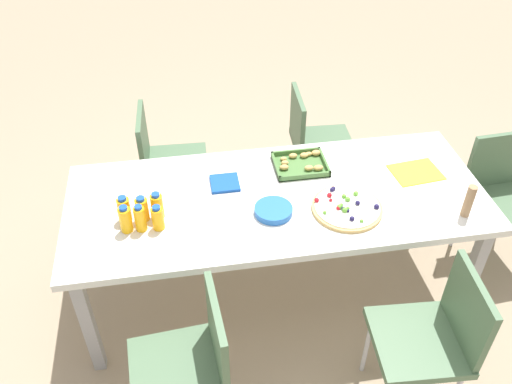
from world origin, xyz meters
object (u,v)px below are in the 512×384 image
object	(u,v)px
chair_end	(502,191)
juice_bottle_3	(124,209)
juice_bottle_1	(140,218)
chair_far_right	(313,138)
plate_stack	(273,210)
napkin_stack	(225,183)
juice_bottle_5	(157,206)
party_table	(277,205)
snack_tray	(301,164)
chair_near_left	(192,361)
juice_bottle_2	(158,218)
fruit_pizza	(347,207)
chair_near_right	(435,333)
juice_bottle_0	(125,219)
paper_folder	(416,172)
chair_far_left	(165,159)
cardboard_tube	(469,201)
juice_bottle_4	(142,209)

from	to	relation	value
chair_end	juice_bottle_3	distance (m)	2.17
juice_bottle_1	chair_far_right	bearing A→B (deg)	41.05
plate_stack	napkin_stack	world-z (taller)	plate_stack
juice_bottle_5	party_table	bearing A→B (deg)	5.63
juice_bottle_1	snack_tray	xyz separation A→B (m)	(0.87, 0.37, -0.06)
chair_near_left	plate_stack	size ratio (longest dim) A/B	4.36
juice_bottle_2	juice_bottle_3	bearing A→B (deg)	151.66
fruit_pizza	napkin_stack	world-z (taller)	fruit_pizza
chair_far_right	plate_stack	xyz separation A→B (m)	(-0.46, -0.95, 0.25)
party_table	chair_near_right	bearing A→B (deg)	-54.10
plate_stack	juice_bottle_5	bearing A→B (deg)	173.15
juice_bottle_0	juice_bottle_1	distance (m)	0.07
party_table	fruit_pizza	world-z (taller)	fruit_pizza
plate_stack	paper_folder	bearing A→B (deg)	13.54
party_table	juice_bottle_1	size ratio (longest dim) A/B	14.84
chair_near_right	chair_far_left	bearing A→B (deg)	40.51
fruit_pizza	snack_tray	bearing A→B (deg)	109.91
chair_far_right	juice_bottle_3	world-z (taller)	juice_bottle_3
juice_bottle_0	cardboard_tube	bearing A→B (deg)	-5.60
party_table	chair_near_left	size ratio (longest dim) A/B	2.61
party_table	chair_near_right	world-z (taller)	chair_near_right
chair_far_left	juice_bottle_0	world-z (taller)	juice_bottle_0
chair_end	napkin_stack	bearing A→B (deg)	-4.78
juice_bottle_0	chair_near_left	bearing A→B (deg)	-68.00
juice_bottle_5	juice_bottle_3	bearing A→B (deg)	178.84
juice_bottle_1	chair_near_right	bearing A→B (deg)	-27.17
cardboard_tube	chair_far_left	bearing A→B (deg)	144.35
chair_far_right	napkin_stack	distance (m)	0.99
chair_end	cardboard_tube	distance (m)	0.71
chair_near_right	juice_bottle_4	bearing A→B (deg)	63.93
juice_bottle_1	juice_bottle_2	distance (m)	0.08
plate_stack	chair_far_right	bearing A→B (deg)	64.19
chair_near_left	snack_tray	distance (m)	1.22
juice_bottle_2	juice_bottle_4	bearing A→B (deg)	133.33
chair_end	juice_bottle_3	size ratio (longest dim) A/B	5.82
chair_near_right	chair_far_right	world-z (taller)	same
chair_end	juice_bottle_4	world-z (taller)	juice_bottle_4
napkin_stack	paper_folder	world-z (taller)	napkin_stack
juice_bottle_3	cardboard_tube	distance (m)	1.67
snack_tray	plate_stack	world-z (taller)	snack_tray
chair_end	paper_folder	xyz separation A→B (m)	(-0.60, -0.03, 0.24)
party_table	snack_tray	bearing A→B (deg)	52.74
chair_end	chair_near_left	bearing A→B (deg)	20.72
juice_bottle_4	fruit_pizza	xyz separation A→B (m)	(1.00, -0.10, -0.05)
cardboard_tube	chair_end	bearing A→B (deg)	38.61
chair_near_right	snack_tray	size ratio (longest dim) A/B	2.91
juice_bottle_2	juice_bottle_5	world-z (taller)	juice_bottle_5
chair_end	juice_bottle_0	bearing A→B (deg)	2.88
juice_bottle_4	juice_bottle_5	distance (m)	0.07
chair_near_left	cardboard_tube	distance (m)	1.50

